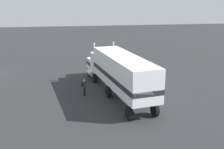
% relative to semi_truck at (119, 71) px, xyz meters
% --- Properties ---
extents(ground_plane, '(120.00, 120.00, 0.00)m').
position_rel_semi_truck_xyz_m(ground_plane, '(6.94, 0.67, -2.52)').
color(ground_plane, '#2D2D30').
extents(lane_stripe_near, '(4.34, 1.05, 0.01)m').
position_rel_semi_truck_xyz_m(lane_stripe_near, '(7.39, -2.83, -2.52)').
color(lane_stripe_near, silver).
rests_on(lane_stripe_near, ground_plane).
extents(lane_stripe_mid, '(4.35, 0.99, 0.01)m').
position_rel_semi_truck_xyz_m(lane_stripe_mid, '(6.30, -5.95, -2.52)').
color(lane_stripe_mid, silver).
rests_on(lane_stripe_mid, ground_plane).
extents(semi_truck, '(14.38, 4.94, 4.50)m').
position_rel_semi_truck_xyz_m(semi_truck, '(0.00, 0.00, 0.00)').
color(semi_truck, white).
rests_on(semi_truck, ground_plane).
extents(person_bystander, '(0.35, 0.47, 1.63)m').
position_rel_semi_truck_xyz_m(person_bystander, '(0.62, 3.29, -1.63)').
color(person_bystander, black).
rests_on(person_bystander, ground_plane).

